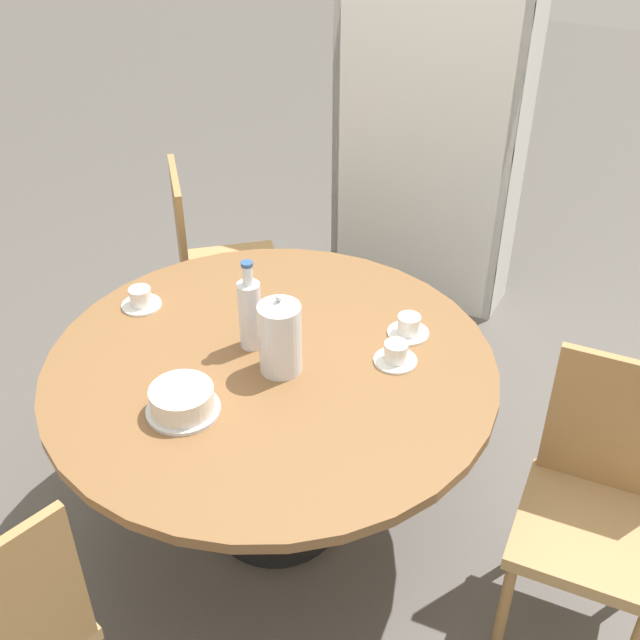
{
  "coord_description": "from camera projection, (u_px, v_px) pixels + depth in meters",
  "views": [
    {
      "loc": [
        1.03,
        -1.65,
        2.23
      ],
      "look_at": [
        0.0,
        0.33,
        0.66
      ],
      "focal_mm": 45.0,
      "sensor_mm": 36.0,
      "label": 1
    }
  ],
  "objects": [
    {
      "name": "ground_plane",
      "position": [
        277.0,
        517.0,
        2.87
      ],
      "size": [
        14.0,
        14.0,
        0.0
      ],
      "primitive_type": "plane",
      "color": "#56514C"
    },
    {
      "name": "dining_table",
      "position": [
        271.0,
        389.0,
        2.53
      ],
      "size": [
        1.4,
        1.4,
        0.7
      ],
      "color": "black",
      "rests_on": "ground_plane"
    },
    {
      "name": "chair_a",
      "position": [
        216.0,
        264.0,
        3.4
      ],
      "size": [
        0.59,
        0.59,
        0.89
      ],
      "rotation": [
        0.0,
        0.0,
        2.27
      ],
      "color": "#A87A47",
      "rests_on": "ground_plane"
    },
    {
      "name": "chair_c",
      "position": [
        598.0,
        504.0,
        2.31
      ],
      "size": [
        0.44,
        0.44,
        0.89
      ],
      "rotation": [
        0.0,
        0.0,
        6.34
      ],
      "color": "#A87A47",
      "rests_on": "ground_plane"
    },
    {
      "name": "bookshelf",
      "position": [
        427.0,
        126.0,
        3.62
      ],
      "size": [
        0.85,
        0.28,
        1.76
      ],
      "rotation": [
        0.0,
        0.0,
        3.14
      ],
      "color": "silver",
      "rests_on": "ground_plane"
    },
    {
      "name": "coffee_pot",
      "position": [
        280.0,
        336.0,
        2.37
      ],
      "size": [
        0.13,
        0.13,
        0.27
      ],
      "color": "silver",
      "rests_on": "dining_table"
    },
    {
      "name": "water_bottle",
      "position": [
        250.0,
        313.0,
        2.47
      ],
      "size": [
        0.07,
        0.07,
        0.31
      ],
      "color": "silver",
      "rests_on": "dining_table"
    },
    {
      "name": "cake_main",
      "position": [
        182.0,
        401.0,
        2.26
      ],
      "size": [
        0.21,
        0.21,
        0.08
      ],
      "color": "silver",
      "rests_on": "dining_table"
    },
    {
      "name": "cup_a",
      "position": [
        409.0,
        327.0,
        2.57
      ],
      "size": [
        0.13,
        0.13,
        0.07
      ],
      "color": "white",
      "rests_on": "dining_table"
    },
    {
      "name": "cup_b",
      "position": [
        141.0,
        299.0,
        2.7
      ],
      "size": [
        0.13,
        0.13,
        0.07
      ],
      "color": "white",
      "rests_on": "dining_table"
    },
    {
      "name": "cup_c",
      "position": [
        396.0,
        354.0,
        2.45
      ],
      "size": [
        0.13,
        0.13,
        0.07
      ],
      "color": "white",
      "rests_on": "dining_table"
    }
  ]
}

